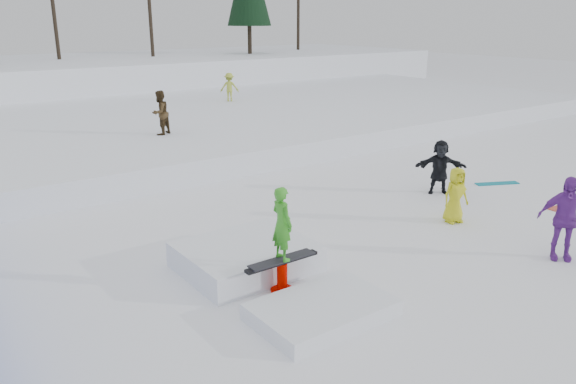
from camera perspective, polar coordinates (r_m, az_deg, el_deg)
ground at (r=11.92m, az=3.77°, el=-7.82°), size 120.00×120.00×0.00m
snow_berm at (r=39.05m, az=-26.11°, el=10.01°), size 60.00×14.00×2.40m
snow_midrise at (r=25.64m, az=-19.86°, el=5.90°), size 50.00×18.00×0.80m
walker_olive at (r=21.71m, az=-12.87°, el=7.85°), size 1.00×0.93×1.65m
walker_ygreen at (r=29.95m, az=-5.97°, el=10.55°), size 1.09×0.97×1.46m
spectator_purple at (r=13.44m, az=26.27°, el=-2.41°), size 1.06×1.12×1.87m
spectator_yellow at (r=14.91m, az=16.65°, el=-0.30°), size 0.80×0.61×1.45m
spectator_dark at (r=17.23m, az=15.17°, el=2.47°), size 1.45×1.33×1.61m
loose_board_red at (r=17.52m, az=26.44°, el=-1.25°), size 1.42×0.39×0.03m
loose_board_teal at (r=18.96m, az=20.47°, el=0.82°), size 1.38×0.87×0.03m
jib_rail_feature at (r=11.29m, az=-2.32°, el=-7.61°), size 2.60×4.40×2.11m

